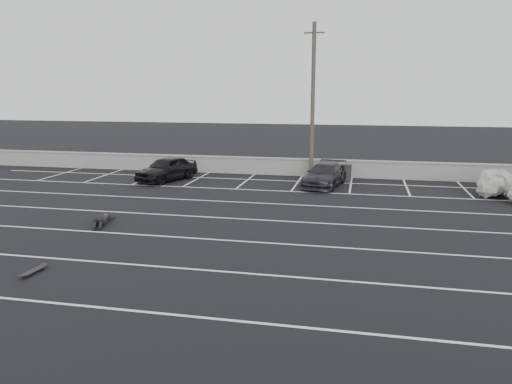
% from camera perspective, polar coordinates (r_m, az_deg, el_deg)
% --- Properties ---
extents(ground, '(120.00, 120.00, 0.00)m').
position_cam_1_polar(ground, '(17.74, -3.33, -5.54)').
color(ground, black).
rests_on(ground, ground).
extents(seawall, '(50.00, 0.45, 1.06)m').
position_cam_1_polar(seawall, '(31.02, 3.52, 2.95)').
color(seawall, gray).
rests_on(seawall, ground).
extents(stall_lines, '(36.00, 20.05, 0.01)m').
position_cam_1_polar(stall_lines, '(21.88, -0.48, -2.18)').
color(stall_lines, silver).
rests_on(stall_lines, ground).
extents(car_left, '(2.96, 4.47, 1.41)m').
position_cam_1_polar(car_left, '(29.49, -10.17, 2.64)').
color(car_left, black).
rests_on(car_left, ground).
extents(car_right, '(2.48, 4.55, 1.25)m').
position_cam_1_polar(car_right, '(27.64, 7.84, 1.95)').
color(car_right, black).
rests_on(car_right, ground).
extents(utility_pole, '(1.20, 0.24, 8.98)m').
position_cam_1_polar(utility_pole, '(29.68, 6.50, 10.26)').
color(utility_pole, '#4C4238').
rests_on(utility_pole, ground).
extents(trash_bin, '(0.84, 0.84, 0.97)m').
position_cam_1_polar(trash_bin, '(29.36, 10.29, 2.17)').
color(trash_bin, '#232325').
rests_on(trash_bin, ground).
extents(person, '(2.19, 2.80, 0.46)m').
position_cam_1_polar(person, '(20.88, -17.09, -2.74)').
color(person, black).
rests_on(person, ground).
extents(skateboard, '(0.28, 0.86, 0.10)m').
position_cam_1_polar(skateboard, '(15.98, -24.09, -8.24)').
color(skateboard, black).
rests_on(skateboard, ground).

